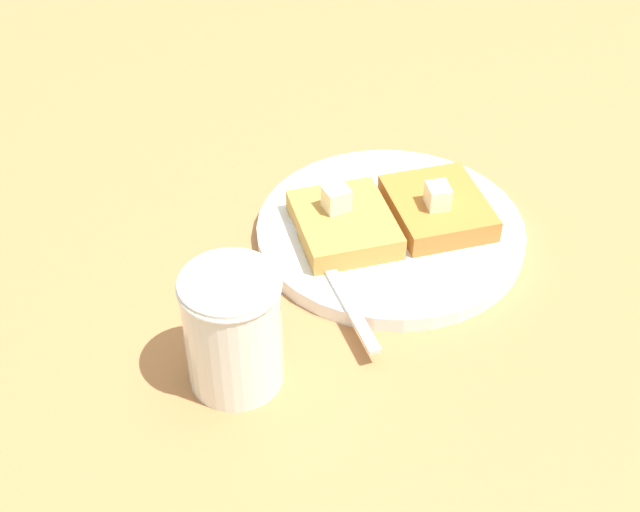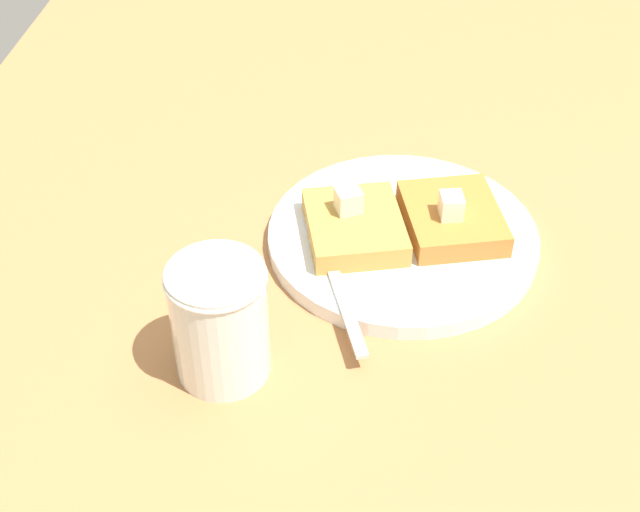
% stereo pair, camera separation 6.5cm
% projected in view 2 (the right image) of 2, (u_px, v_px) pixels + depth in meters
% --- Properties ---
extents(table_surface, '(1.07, 1.07, 0.03)m').
position_uv_depth(table_surface, '(510.00, 181.00, 0.81)').
color(table_surface, '#A36E41').
rests_on(table_surface, ground).
extents(plate, '(0.22, 0.22, 0.01)m').
position_uv_depth(plate, '(403.00, 237.00, 0.72)').
color(plate, silver).
rests_on(plate, table_surface).
extents(toast_slice_left, '(0.09, 0.10, 0.02)m').
position_uv_depth(toast_slice_left, '(452.00, 218.00, 0.72)').
color(toast_slice_left, '#B36E2D').
rests_on(toast_slice_left, plate).
extents(toast_slice_middle, '(0.09, 0.10, 0.02)m').
position_uv_depth(toast_slice_middle, '(355.00, 227.00, 0.71)').
color(toast_slice_middle, '#B3873C').
rests_on(toast_slice_middle, plate).
extents(butter_pat_primary, '(0.02, 0.02, 0.02)m').
position_uv_depth(butter_pat_primary, '(451.00, 206.00, 0.70)').
color(butter_pat_primary, '#F7EBCB').
rests_on(butter_pat_primary, toast_slice_left).
extents(butter_pat_secondary, '(0.02, 0.02, 0.02)m').
position_uv_depth(butter_pat_secondary, '(349.00, 200.00, 0.70)').
color(butter_pat_secondary, '#F7F0C6').
rests_on(butter_pat_secondary, toast_slice_middle).
extents(fork, '(0.06, 0.16, 0.00)m').
position_uv_depth(fork, '(333.00, 272.00, 0.68)').
color(fork, silver).
rests_on(fork, plate).
extents(syrup_jar, '(0.07, 0.07, 0.09)m').
position_uv_depth(syrup_jar, '(220.00, 325.00, 0.60)').
color(syrup_jar, '#4B1E06').
rests_on(syrup_jar, table_surface).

